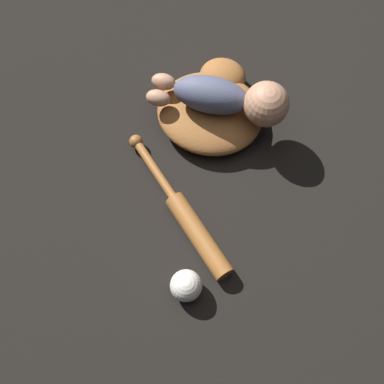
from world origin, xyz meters
The scene contains 5 objects.
ground_plane centered at (0.00, 0.00, 0.00)m, with size 6.00×6.00×0.00m, color black.
baseball_glove centered at (0.05, -0.03, 0.04)m, with size 0.36×0.37×0.08m.
baby_figure centered at (0.10, -0.03, 0.13)m, with size 0.37×0.22×0.12m.
baseball_bat centered at (0.19, -0.33, 0.03)m, with size 0.44×0.20×0.05m.
baseball centered at (0.29, -0.47, 0.04)m, with size 0.08×0.08×0.08m.
Camera 1 is at (0.48, -0.71, 1.31)m, focal length 50.00 mm.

